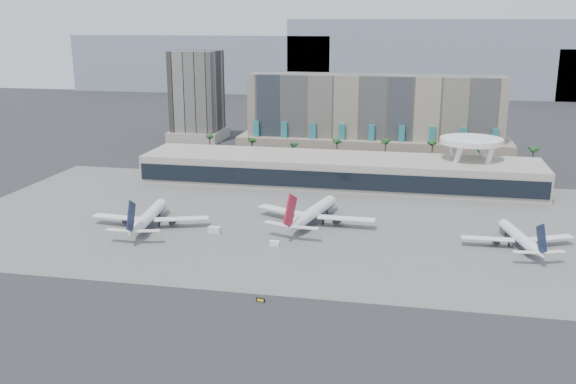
% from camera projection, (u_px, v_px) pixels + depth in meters
% --- Properties ---
extents(ground, '(900.00, 900.00, 0.00)m').
position_uv_depth(ground, '(288.00, 281.00, 174.70)').
color(ground, '#232326').
rests_on(ground, ground).
extents(apron_pad, '(260.00, 130.00, 0.06)m').
position_uv_depth(apron_pad, '(319.00, 221.00, 226.77)').
color(apron_pad, '#5B5B59').
rests_on(apron_pad, ground).
extents(mountain_ridge, '(680.00, 60.00, 70.00)m').
position_uv_depth(mountain_ridge, '(415.00, 63.00, 606.61)').
color(mountain_ridge, gray).
rests_on(mountain_ridge, ground).
extents(hotel, '(140.00, 30.00, 42.00)m').
position_uv_depth(hotel, '(373.00, 124.00, 333.57)').
color(hotel, gray).
rests_on(hotel, ground).
extents(office_tower, '(30.00, 30.00, 52.00)m').
position_uv_depth(office_tower, '(197.00, 101.00, 376.31)').
color(office_tower, black).
rests_on(office_tower, ground).
extents(terminal, '(170.00, 32.50, 14.50)m').
position_uv_depth(terminal, '(339.00, 169.00, 277.01)').
color(terminal, '#B4AB9F').
rests_on(terminal, ground).
extents(saucer_structure, '(26.00, 26.00, 21.89)m').
position_uv_depth(saucer_structure, '(471.00, 144.00, 269.22)').
color(saucer_structure, white).
rests_on(saucer_structure, ground).
extents(palm_row, '(157.80, 2.80, 13.10)m').
position_uv_depth(palm_row, '(362.00, 146.00, 307.93)').
color(palm_row, brown).
rests_on(palm_row, ground).
extents(airliner_left, '(40.96, 42.37, 14.65)m').
position_uv_depth(airliner_left, '(149.00, 217.00, 219.64)').
color(airliner_left, white).
rests_on(airliner_left, ground).
extents(airliner_centre, '(43.24, 44.91, 15.74)m').
position_uv_depth(airliner_centre, '(313.00, 213.00, 223.09)').
color(airliner_centre, white).
rests_on(airliner_centre, ground).
extents(airliner_right, '(35.09, 36.45, 12.78)m').
position_uv_depth(airliner_right, '(519.00, 237.00, 200.32)').
color(airliner_right, white).
rests_on(airliner_right, ground).
extents(service_vehicle_a, '(4.58, 2.71, 2.11)m').
position_uv_depth(service_vehicle_a, '(215.00, 230.00, 214.26)').
color(service_vehicle_a, silver).
rests_on(service_vehicle_a, ground).
extents(service_vehicle_b, '(3.30, 2.19, 1.58)m').
position_uv_depth(service_vehicle_b, '(274.00, 243.00, 202.23)').
color(service_vehicle_b, white).
rests_on(service_vehicle_b, ground).
extents(taxiway_sign, '(2.33, 0.64, 1.05)m').
position_uv_depth(taxiway_sign, '(261.00, 300.00, 161.83)').
color(taxiway_sign, black).
rests_on(taxiway_sign, ground).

